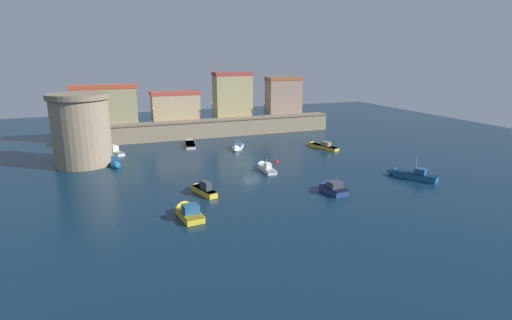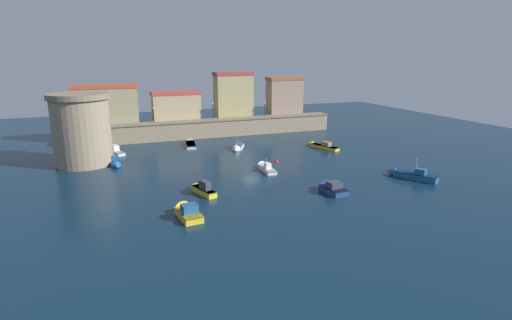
% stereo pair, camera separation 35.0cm
% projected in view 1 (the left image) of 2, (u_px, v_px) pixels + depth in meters
% --- Properties ---
extents(ground_plane, '(131.41, 131.41, 0.00)m').
position_uv_depth(ground_plane, '(252.00, 165.00, 62.03)').
color(ground_plane, '#0C2338').
extents(quay_wall, '(51.93, 3.43, 3.49)m').
position_uv_depth(quay_wall, '(210.00, 128.00, 82.73)').
color(quay_wall, gray).
rests_on(quay_wall, ground).
extents(old_town_backdrop, '(47.42, 3.81, 9.40)m').
position_uv_depth(old_town_backdrop, '(196.00, 100.00, 83.68)').
color(old_town_backdrop, gray).
rests_on(old_town_backdrop, ground).
extents(fortress_tower, '(8.93, 8.93, 10.72)m').
position_uv_depth(fortress_tower, '(81.00, 129.00, 60.85)').
color(fortress_tower, gray).
rests_on(fortress_tower, ground).
extents(quay_lamp_0, '(0.32, 0.32, 2.93)m').
position_uv_depth(quay_lamp_0, '(153.00, 113.00, 77.84)').
color(quay_lamp_0, black).
rests_on(quay_lamp_0, quay_wall).
extents(quay_lamp_1, '(0.32, 0.32, 3.38)m').
position_uv_depth(quay_lamp_1, '(212.00, 108.00, 81.89)').
color(quay_lamp_1, black).
rests_on(quay_lamp_1, quay_wall).
extents(quay_lamp_2, '(0.32, 0.32, 2.99)m').
position_uv_depth(quay_lamp_2, '(264.00, 107.00, 85.95)').
color(quay_lamp_2, black).
rests_on(quay_lamp_2, quay_wall).
extents(moored_boat_0, '(3.72, 5.16, 1.77)m').
position_uv_depth(moored_boat_0, '(237.00, 147.00, 72.01)').
color(moored_boat_0, white).
rests_on(moored_boat_0, ground).
extents(moored_boat_1, '(4.51, 6.86, 3.20)m').
position_uv_depth(moored_boat_1, '(410.00, 174.00, 55.29)').
color(moored_boat_1, '#195689').
rests_on(moored_boat_1, ground).
extents(moored_boat_2, '(1.72, 6.16, 2.14)m').
position_uv_depth(moored_boat_2, '(265.00, 167.00, 59.59)').
color(moored_boat_2, white).
rests_on(moored_boat_2, ground).
extents(moored_boat_3, '(2.65, 7.02, 1.54)m').
position_uv_depth(moored_boat_3, '(190.00, 143.00, 75.45)').
color(moored_boat_3, white).
rests_on(moored_boat_3, ground).
extents(moored_boat_4, '(3.21, 5.87, 1.80)m').
position_uv_depth(moored_boat_4, '(113.00, 151.00, 69.24)').
color(moored_boat_4, silver).
rests_on(moored_boat_4, ground).
extents(moored_boat_5, '(3.62, 7.16, 1.64)m').
position_uv_depth(moored_boat_5, '(320.00, 146.00, 73.25)').
color(moored_boat_5, gold).
rests_on(moored_boat_5, ground).
extents(moored_boat_6, '(2.57, 5.46, 1.89)m').
position_uv_depth(moored_boat_6, '(202.00, 189.00, 49.28)').
color(moored_boat_6, gold).
rests_on(moored_boat_6, ground).
extents(moored_boat_7, '(2.38, 5.22, 2.12)m').
position_uv_depth(moored_boat_7, '(188.00, 211.00, 42.35)').
color(moored_boat_7, gold).
rests_on(moored_boat_7, ground).
extents(moored_boat_8, '(2.17, 4.65, 2.00)m').
position_uv_depth(moored_boat_8, '(331.00, 187.00, 49.95)').
color(moored_boat_8, navy).
rests_on(moored_boat_8, ground).
extents(moored_boat_9, '(1.64, 4.66, 2.57)m').
position_uv_depth(moored_boat_9, '(115.00, 164.00, 61.34)').
color(moored_boat_9, '#195689').
rests_on(moored_boat_9, ground).
extents(mooring_buoy_0, '(0.66, 0.66, 0.66)m').
position_uv_depth(mooring_buoy_0, '(276.00, 162.00, 63.55)').
color(mooring_buoy_0, red).
rests_on(mooring_buoy_0, ground).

